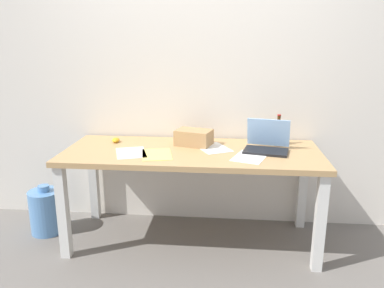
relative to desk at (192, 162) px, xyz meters
The scene contains 12 objects.
ground_plane 0.67m from the desk, ahead, with size 8.00×8.00×0.00m, color slate.
back_wall 0.78m from the desk, 90.00° to the left, with size 5.20×0.08×2.60m, color silver.
desk is the anchor object (origin of this frame).
laptop_right 0.58m from the desk, ahead, with size 0.36×0.30×0.23m.
beer_bottle 0.72m from the desk, 18.20° to the left, with size 0.06×0.06×0.25m.
computer_mouse 0.68m from the desk, 164.30° to the left, with size 0.06×0.10×0.03m, color gold.
cardboard_box 0.22m from the desk, 89.73° to the left, with size 0.27×0.18×0.12m, color tan.
paper_yellow_folder 0.30m from the desk, 151.30° to the right, with size 0.21×0.30×0.00m, color #F4E06B.
paper_sheet_front_right 0.46m from the desk, 16.93° to the right, with size 0.21×0.30×0.00m, color white.
paper_sheet_front_left 0.47m from the desk, 165.99° to the right, with size 0.21×0.30×0.00m, color white.
paper_sheet_near_back 0.20m from the desk, 25.68° to the left, with size 0.21×0.30×0.00m, color white.
water_cooler_jug 1.32m from the desk, behind, with size 0.27×0.27×0.41m.
Camera 1 is at (0.26, -2.77, 1.57)m, focal length 35.75 mm.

